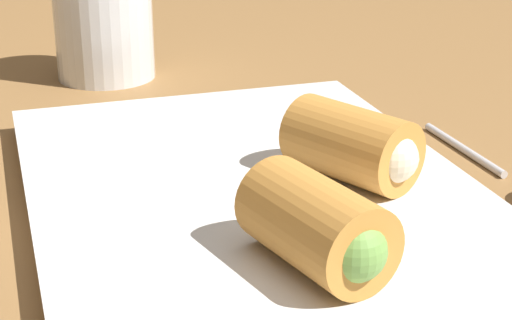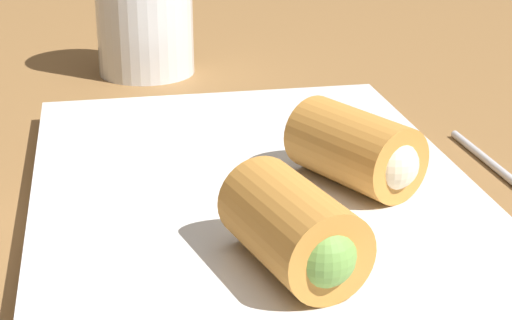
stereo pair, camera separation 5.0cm
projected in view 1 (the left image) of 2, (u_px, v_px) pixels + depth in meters
The scene contains 5 objects.
table_surface at pixel (261, 220), 48.34cm from camera, with size 180.00×140.00×2.00cm.
serving_plate at pixel (256, 201), 46.59cm from camera, with size 34.91×23.99×1.50cm.
roll_front_left at pixel (357, 146), 46.48cm from camera, with size 8.11×6.87×4.15cm.
roll_front_right at pixel (321, 228), 37.25cm from camera, with size 8.03×5.83×4.15cm.
drinking_glass at pixel (103, 17), 69.41cm from camera, with size 7.98×7.98×10.16cm.
Camera 1 is at (-41.43, 13.37, 22.29)cm, focal length 60.00 mm.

